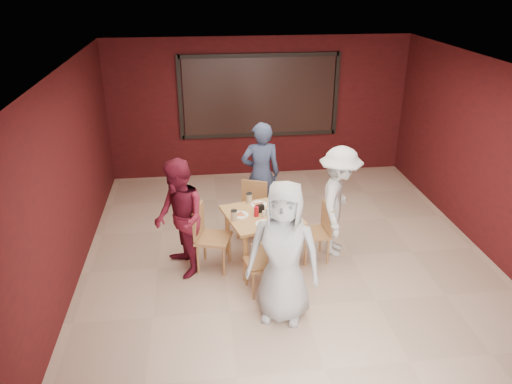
{
  "coord_description": "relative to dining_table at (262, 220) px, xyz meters",
  "views": [
    {
      "loc": [
        -1.24,
        -6.26,
        3.98
      ],
      "look_at": [
        -0.48,
        0.03,
        1.12
      ],
      "focal_mm": 35.0,
      "sensor_mm": 36.0,
      "label": 1
    }
  ],
  "objects": [
    {
      "name": "chair_back",
      "position": [
        -0.03,
        0.87,
        -0.18
      ],
      "size": [
        0.55,
        0.55,
        0.88
      ],
      "color": "#A97342",
      "rests_on": "floor"
    },
    {
      "name": "window_blinds",
      "position": [
        0.4,
        3.42,
        0.97
      ],
      "size": [
        3.0,
        0.02,
        1.5
      ],
      "primitive_type": "cube",
      "color": "black"
    },
    {
      "name": "diner_front",
      "position": [
        0.09,
        -1.29,
        0.23
      ],
      "size": [
        1.02,
        0.83,
        1.81
      ],
      "primitive_type": "imported",
      "rotation": [
        0.0,
        0.0,
        -0.33
      ],
      "color": "#AAAAAA",
      "rests_on": "floor"
    },
    {
      "name": "floor",
      "position": [
        0.4,
        -0.03,
        -0.68
      ],
      "size": [
        7.0,
        7.0,
        0.0
      ],
      "primitive_type": "plane",
      "color": "tan",
      "rests_on": "ground"
    },
    {
      "name": "dining_table",
      "position": [
        0.0,
        0.0,
        0.0
      ],
      "size": [
        1.19,
        1.19,
        0.92
      ],
      "color": "tan",
      "rests_on": "floor"
    },
    {
      "name": "diner_right",
      "position": [
        1.16,
        0.13,
        0.16
      ],
      "size": [
        0.98,
        1.24,
        1.68
      ],
      "primitive_type": "imported",
      "rotation": [
        0.0,
        0.0,
        1.2
      ],
      "color": "silver",
      "rests_on": "floor"
    },
    {
      "name": "chair_front",
      "position": [
        -0.08,
        -0.8,
        -0.2
      ],
      "size": [
        0.48,
        0.48,
        0.85
      ],
      "color": "#A97342",
      "rests_on": "floor"
    },
    {
      "name": "diner_back",
      "position": [
        0.14,
        1.18,
        0.21
      ],
      "size": [
        0.66,
        0.45,
        1.78
      ],
      "primitive_type": "imported",
      "rotation": [
        0.0,
        0.0,
        3.18
      ],
      "color": "#323C59",
      "rests_on": "floor"
    },
    {
      "name": "diner_left",
      "position": [
        -1.15,
        -0.14,
        0.16
      ],
      "size": [
        0.86,
        0.97,
        1.68
      ],
      "primitive_type": "imported",
      "rotation": [
        0.0,
        0.0,
        -1.26
      ],
      "color": "maroon",
      "rests_on": "floor"
    },
    {
      "name": "chair_right",
      "position": [
        0.84,
        -0.03,
        -0.19
      ],
      "size": [
        0.46,
        0.46,
        0.87
      ],
      "color": "#A97342",
      "rests_on": "floor"
    },
    {
      "name": "chair_left",
      "position": [
        -0.78,
        -0.07,
        -0.14
      ],
      "size": [
        0.57,
        0.57,
        0.95
      ],
      "color": "#A97342",
      "rests_on": "floor"
    }
  ]
}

